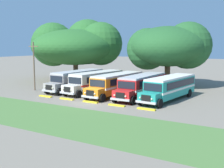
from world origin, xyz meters
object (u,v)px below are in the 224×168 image
at_px(parked_bus_slot_3, 142,85).
at_px(secondary_tree, 78,45).
at_px(parked_bus_slot_4, 170,87).
at_px(utility_pole, 34,65).
at_px(parked_bus_slot_0, 77,79).
at_px(parked_bus_slot_2, 117,83).
at_px(parked_bus_slot_1, 96,81).
at_px(broad_shade_tree, 170,47).

bearing_deg(parked_bus_slot_3, secondary_tree, -119.46).
bearing_deg(parked_bus_slot_4, utility_pole, -74.90).
xyz_separation_m(parked_bus_slot_0, parked_bus_slot_2, (7.19, -0.73, 0.00)).
bearing_deg(parked_bus_slot_1, secondary_tree, -127.44).
distance_m(parked_bus_slot_4, utility_pole, 19.74).
distance_m(parked_bus_slot_3, parked_bus_slot_4, 3.63).
height_order(parked_bus_slot_0, parked_bus_slot_4, same).
relative_size(parked_bus_slot_0, parked_bus_slot_4, 0.99).
height_order(parked_bus_slot_1, parked_bus_slot_3, same).
relative_size(broad_shade_tree, secondary_tree, 0.77).
relative_size(parked_bus_slot_3, broad_shade_tree, 0.84).
distance_m(parked_bus_slot_2, secondary_tree, 18.86).
bearing_deg(parked_bus_slot_1, parked_bus_slot_3, 93.32).
bearing_deg(parked_bus_slot_3, broad_shade_tree, -178.60).
relative_size(parked_bus_slot_2, utility_pole, 1.56).
distance_m(parked_bus_slot_4, secondary_tree, 24.63).
distance_m(parked_bus_slot_1, parked_bus_slot_4, 10.90).
height_order(parked_bus_slot_1, parked_bus_slot_4, same).
distance_m(parked_bus_slot_0, parked_bus_slot_2, 7.23).
bearing_deg(secondary_tree, parked_bus_slot_0, -52.83).
height_order(parked_bus_slot_3, parked_bus_slot_4, same).
bearing_deg(parked_bus_slot_1, parked_bus_slot_0, -86.09).
relative_size(broad_shade_tree, utility_pole, 1.83).
height_order(parked_bus_slot_3, broad_shade_tree, broad_shade_tree).
distance_m(parked_bus_slot_2, broad_shade_tree, 12.36).
relative_size(parked_bus_slot_1, parked_bus_slot_4, 1.00).
height_order(parked_bus_slot_4, utility_pole, utility_pole).
height_order(parked_bus_slot_0, utility_pole, utility_pole).
bearing_deg(broad_shade_tree, utility_pole, -138.04).
distance_m(parked_bus_slot_0, utility_pole, 6.55).
relative_size(parked_bus_slot_0, broad_shade_tree, 0.85).
distance_m(parked_bus_slot_2, utility_pole, 12.73).
xyz_separation_m(parked_bus_slot_0, utility_pole, (-5.02, -3.61, 2.16)).
distance_m(parked_bus_slot_3, secondary_tree, 21.48).
relative_size(parked_bus_slot_1, parked_bus_slot_2, 1.01).
xyz_separation_m(parked_bus_slot_0, broad_shade_tree, (10.40, 10.25, 4.68)).
bearing_deg(parked_bus_slot_2, utility_pole, -74.22).
bearing_deg(broad_shade_tree, parked_bus_slot_4, -69.50).
distance_m(parked_bus_slot_3, broad_shade_tree, 11.52).
relative_size(parked_bus_slot_1, utility_pole, 1.57).
bearing_deg(secondary_tree, parked_bus_slot_1, -42.42).
bearing_deg(parked_bus_slot_4, broad_shade_tree, -154.29).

